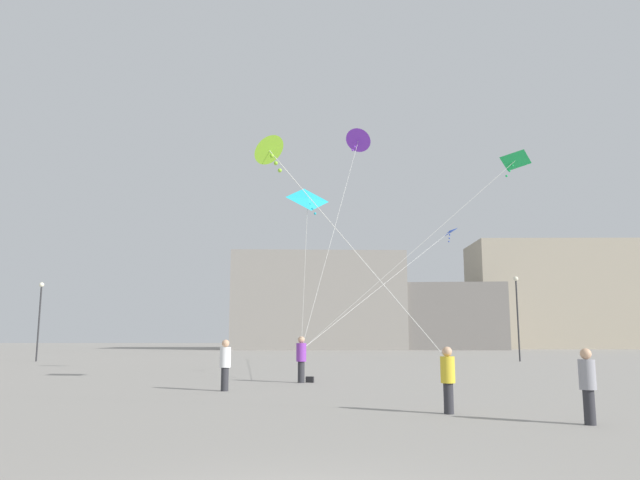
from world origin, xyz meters
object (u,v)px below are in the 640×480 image
at_px(person_in_grey, 588,383).
at_px(kite_lime_diamond, 270,152).
at_px(person_in_yellow, 448,377).
at_px(kite_cyan_delta, 308,201).
at_px(kite_cobalt_diamond, 449,233).
at_px(building_right_hall, 556,295).
at_px(person_in_purple, 301,357).
at_px(lamppost_east, 517,306).
at_px(building_left_hall, 318,302).
at_px(lamppost_west, 40,309).
at_px(kite_emerald_delta, 511,164).
at_px(person_in_white, 225,363).
at_px(kite_violet_diamond, 358,141).
at_px(handbag_beside_flyer, 310,380).
at_px(building_centre_hall, 444,317).

xyz_separation_m(person_in_grey, kite_lime_diamond, (-7.02, 1.08, 5.52)).
distance_m(person_in_yellow, kite_cyan_delta, 11.16).
relative_size(kite_cobalt_diamond, building_right_hall, 0.64).
distance_m(person_in_purple, lamppost_east, 25.67).
distance_m(person_in_purple, kite_lime_diamond, 11.77).
bearing_deg(kite_cyan_delta, building_left_hall, 90.47).
height_order(person_in_yellow, lamppost_west, lamppost_west).
bearing_deg(kite_cobalt_diamond, kite_emerald_delta, -90.85).
bearing_deg(person_in_white, person_in_yellow, -61.52).
bearing_deg(person_in_grey, person_in_white, -94.10).
height_order(kite_violet_diamond, handbag_beside_flyer, kite_violet_diamond).
height_order(person_in_white, kite_cyan_delta, kite_cyan_delta).
xyz_separation_m(kite_cobalt_diamond, kite_emerald_delta, (-0.22, -14.60, 0.51)).
distance_m(person_in_grey, kite_lime_diamond, 9.00).
xyz_separation_m(person_in_white, kite_violet_diamond, (5.11, 7.62, 10.53)).
bearing_deg(person_in_white, kite_violet_diamond, 37.48).
distance_m(kite_lime_diamond, building_right_hall, 85.27).
relative_size(person_in_grey, kite_cyan_delta, 0.25).
xyz_separation_m(person_in_purple, handbag_beside_flyer, (0.35, 0.10, -0.90)).
distance_m(person_in_purple, building_left_hall, 60.30).
xyz_separation_m(person_in_grey, kite_violet_diamond, (-4.03, 15.43, 10.60)).
distance_m(kite_violet_diamond, building_centre_hall, 60.08).
height_order(building_left_hall, building_right_hall, building_right_hall).
bearing_deg(handbag_beside_flyer, building_centre_hall, 74.16).
bearing_deg(kite_emerald_delta, kite_cobalt_diamond, 89.15).
relative_size(person_in_white, kite_cobalt_diamond, 0.11).
bearing_deg(person_in_yellow, building_left_hall, 0.16).
bearing_deg(building_right_hall, kite_cyan_delta, -117.54).
height_order(kite_cyan_delta, kite_cobalt_diamond, kite_cobalt_diamond).
distance_m(person_in_yellow, lamppost_east, 32.34).
distance_m(building_right_hall, handbag_beside_flyer, 75.89).
height_order(kite_violet_diamond, kite_emerald_delta, kite_violet_diamond).
bearing_deg(person_in_yellow, person_in_white, 43.85).
bearing_deg(kite_cobalt_diamond, lamppost_west, 170.45).
distance_m(kite_cobalt_diamond, building_centre_hall, 47.48).
bearing_deg(handbag_beside_flyer, lamppost_west, 136.14).
xyz_separation_m(building_left_hall, building_centre_hall, (18.00, 1.56, -2.13)).
bearing_deg(building_right_hall, kite_violet_diamond, -117.82).
xyz_separation_m(kite_lime_diamond, building_left_hall, (0.16, 70.50, 0.20)).
xyz_separation_m(person_in_white, building_centre_hall, (20.28, 65.33, 3.52)).
distance_m(person_in_grey, lamppost_west, 41.78).
xyz_separation_m(kite_cobalt_diamond, lamppost_west, (-29.74, 5.00, -4.91)).
height_order(person_in_grey, kite_emerald_delta, kite_emerald_delta).
bearing_deg(kite_violet_diamond, kite_lime_diamond, -101.77).
xyz_separation_m(person_in_yellow, kite_cyan_delta, (-3.71, 8.41, 6.33)).
bearing_deg(kite_emerald_delta, person_in_yellow, -116.25).
bearing_deg(kite_emerald_delta, building_right_hall, 68.02).
xyz_separation_m(person_in_yellow, kite_lime_diamond, (-4.37, -0.71, 5.52)).
bearing_deg(kite_cyan_delta, person_in_yellow, -66.20).
bearing_deg(building_left_hall, person_in_purple, -89.81).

